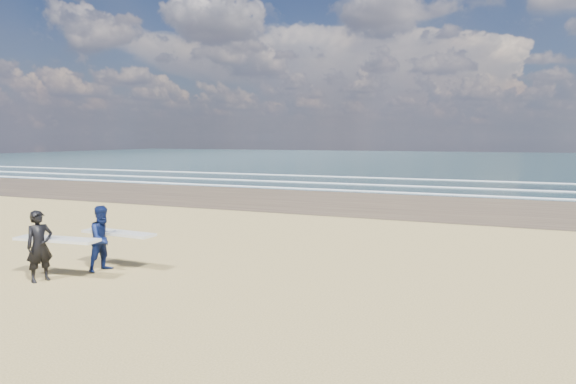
% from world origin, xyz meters
% --- Properties ---
extents(ocean, '(220.00, 100.00, 0.02)m').
position_xyz_m(ocean, '(20.00, 72.00, 0.01)').
color(ocean, '#193338').
rests_on(ocean, ground).
extents(surfer_near, '(2.25, 1.11, 1.75)m').
position_xyz_m(surfer_near, '(0.09, -0.52, 0.89)').
color(surfer_near, black).
rests_on(surfer_near, ground).
extents(surfer_far, '(2.23, 1.17, 1.74)m').
position_xyz_m(surfer_far, '(0.81, 0.84, 0.88)').
color(surfer_far, '#0C1847').
rests_on(surfer_far, ground).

